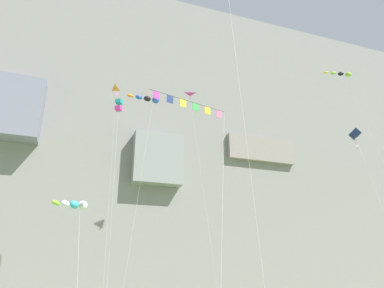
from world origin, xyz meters
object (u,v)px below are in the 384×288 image
kite_windsock_mid_right (75,205)px  kite_banner_low_center (190,109)px  kite_windsock_front_field (342,74)px  kite_box_mid_left (119,106)px  kite_delta_high_right (191,105)px  kite_delta_upper_right (119,99)px  kite_windsock_low_right (148,99)px  kite_diamond_upper_mid (357,140)px

kite_windsock_mid_right → kite_banner_low_center: 11.11m
kite_windsock_mid_right → kite_windsock_front_field: bearing=11.4°
kite_windsock_front_field → kite_box_mid_left: 32.81m
kite_banner_low_center → kite_delta_high_right: bearing=71.2°
kite_box_mid_left → kite_banner_low_center: size_ratio=1.25×
kite_delta_upper_right → kite_windsock_mid_right: 22.32m
kite_windsock_front_field → kite_banner_low_center: kite_windsock_front_field is taller
kite_windsock_low_right → kite_box_mid_left: kite_windsock_low_right is taller
kite_windsock_front_field → kite_delta_high_right: bearing=151.6°
kite_box_mid_left → kite_banner_low_center: (4.44, -8.97, -3.81)m
kite_box_mid_left → kite_delta_high_right: bearing=46.7°
kite_windsock_low_right → kite_windsock_front_field: bearing=2.4°
kite_delta_high_right → kite_box_mid_left: 18.96m
kite_windsock_front_field → kite_box_mid_left: size_ratio=1.58×
kite_windsock_mid_right → kite_box_mid_left: size_ratio=0.42×
kite_box_mid_left → kite_diamond_upper_mid: bearing=4.6°
kite_windsock_mid_right → kite_box_mid_left: kite_box_mid_left is taller
kite_windsock_mid_right → kite_diamond_upper_mid: (34.87, 7.24, 12.33)m
kite_delta_upper_right → kite_windsock_front_field: (29.84, -7.47, 5.35)m
kite_windsock_low_right → kite_banner_low_center: kite_windsock_low_right is taller
kite_delta_upper_right → kite_banner_low_center: bearing=-79.3°
kite_windsock_low_right → kite_windsock_mid_right: bearing=-137.1°
kite_windsock_low_right → kite_box_mid_left: (-3.07, -0.98, -1.83)m
kite_windsock_mid_right → kite_diamond_upper_mid: kite_diamond_upper_mid is taller
kite_delta_upper_right → kite_windsock_low_right: size_ratio=1.22×
kite_delta_upper_right → kite_windsock_mid_right: (-3.95, -14.30, -16.67)m
kite_delta_upper_right → kite_box_mid_left: bearing=-95.5°
kite_diamond_upper_mid → kite_banner_low_center: kite_diamond_upper_mid is taller
kite_diamond_upper_mid → kite_windsock_mid_right: bearing=-168.3°
kite_windsock_low_right → kite_box_mid_left: 3.70m
kite_delta_upper_right → kite_banner_low_center: (3.51, -18.58, -9.66)m
kite_delta_upper_right → kite_windsock_low_right: bearing=-76.1°
kite_windsock_mid_right → kite_diamond_upper_mid: 37.68m
kite_diamond_upper_mid → kite_box_mid_left: 31.98m
kite_diamond_upper_mid → kite_windsock_low_right: 28.82m
kite_delta_high_right → kite_windsock_low_right: bearing=-127.1°
kite_box_mid_left → kite_banner_low_center: bearing=-63.6°
kite_windsock_front_field → kite_windsock_low_right: bearing=-177.6°
kite_windsock_front_field → kite_box_mid_left: (-30.76, -2.14, -11.19)m
kite_delta_upper_right → kite_banner_low_center: size_ratio=1.66×
kite_windsock_mid_right → kite_box_mid_left: bearing=57.1°
kite_diamond_upper_mid → kite_box_mid_left: (-31.84, -2.55, -1.50)m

